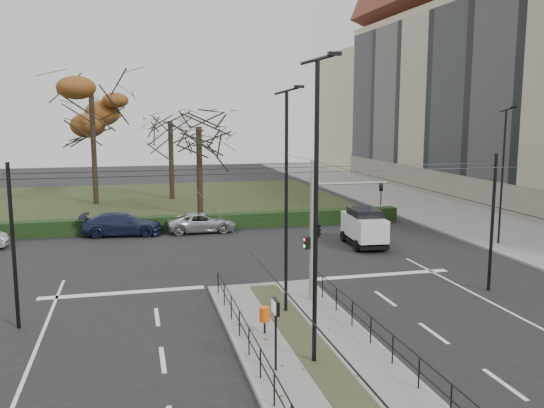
{
  "coord_description": "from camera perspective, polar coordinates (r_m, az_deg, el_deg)",
  "views": [
    {
      "loc": [
        -5.4,
        -19.43,
        7.6
      ],
      "look_at": [
        1.36,
        8.33,
        3.18
      ],
      "focal_mm": 38.0,
      "sensor_mm": 36.0,
      "label": 1
    }
  ],
  "objects": [
    {
      "name": "median_island",
      "position": [
        19.3,
        3.82,
        -14.2
      ],
      "size": [
        4.4,
        15.0,
        0.14
      ],
      "primitive_type": "cube",
      "color": "slate",
      "rests_on": "ground"
    },
    {
      "name": "catenary",
      "position": [
        22.13,
        0.7,
        -2.1
      ],
      "size": [
        20.0,
        34.0,
        6.0
      ],
      "color": "black",
      "rests_on": "ground"
    },
    {
      "name": "park",
      "position": [
        51.98,
        -14.2,
        0.17
      ],
      "size": [
        38.0,
        26.0,
        0.1
      ],
      "primitive_type": "cube",
      "color": "#232E17",
      "rests_on": "ground"
    },
    {
      "name": "litter_bin",
      "position": [
        20.15,
        -0.73,
        -10.9
      ],
      "size": [
        0.37,
        0.37,
        0.94
      ],
      "color": "black",
      "rests_on": "median_island"
    },
    {
      "name": "traffic_light",
      "position": [
        23.24,
        4.64,
        -2.33
      ],
      "size": [
        3.49,
        2.01,
        5.14
      ],
      "color": "gray",
      "rests_on": "median_island"
    },
    {
      "name": "parked_car_third",
      "position": [
        37.95,
        -14.62,
        -1.93
      ],
      "size": [
        5.23,
        2.57,
        1.46
      ],
      "primitive_type": "imported",
      "rotation": [
        0.0,
        0.0,
        1.47
      ],
      "color": "#1B2241",
      "rests_on": "ground"
    },
    {
      "name": "apartment_block",
      "position": [
        54.81,
        24.31,
        10.95
      ],
      "size": [
        13.09,
        52.1,
        21.64
      ],
      "color": "tan",
      "rests_on": "ground"
    },
    {
      "name": "median_railing",
      "position": [
        18.87,
        3.94,
        -11.78
      ],
      "size": [
        4.14,
        13.24,
        0.92
      ],
      "color": "black",
      "rests_on": "median_island"
    },
    {
      "name": "bare_tree_near",
      "position": [
        43.15,
        -7.26,
        6.95
      ],
      "size": [
        6.08,
        6.08,
        8.86
      ],
      "color": "black",
      "rests_on": "park"
    },
    {
      "name": "hedge",
      "position": [
        38.69,
        -14.34,
        -2.06
      ],
      "size": [
        38.0,
        1.0,
        1.0
      ],
      "primitive_type": "cube",
      "color": "black",
      "rests_on": "ground"
    },
    {
      "name": "streetlamp_median_far",
      "position": [
        21.51,
        1.47,
        0.46
      ],
      "size": [
        0.71,
        0.15,
        8.55
      ],
      "color": "black",
      "rests_on": "median_island"
    },
    {
      "name": "streetlamp_median_near",
      "position": [
        16.96,
        4.43,
        -0.59
      ],
      "size": [
        0.77,
        0.16,
        9.25
      ],
      "color": "black",
      "rests_on": "median_island"
    },
    {
      "name": "streetlamp_sidewalk",
      "position": [
        35.92,
        21.88,
        2.7
      ],
      "size": [
        0.66,
        0.14,
        7.96
      ],
      "color": "black",
      "rests_on": "sidewalk_east"
    },
    {
      "name": "bare_tree_center",
      "position": [
        52.61,
        -10.04,
        7.54
      ],
      "size": [
        5.94,
        5.94,
        9.29
      ],
      "color": "black",
      "rests_on": "park"
    },
    {
      "name": "ground",
      "position": [
        21.55,
        1.78,
        -11.87
      ],
      "size": [
        140.0,
        140.0,
        0.0
      ],
      "primitive_type": "plane",
      "color": "black",
      "rests_on": "ground"
    },
    {
      "name": "white_van",
      "position": [
        34.1,
        9.1,
        -2.2
      ],
      "size": [
        2.11,
        4.15,
        2.22
      ],
      "color": "silver",
      "rests_on": "ground"
    },
    {
      "name": "parked_car_fourth",
      "position": [
        38.04,
        -6.95,
        -1.84
      ],
      "size": [
        4.53,
        2.12,
        1.25
      ],
      "primitive_type": "imported",
      "rotation": [
        0.0,
        0.0,
        1.56
      ],
      "color": "#A8AAB0",
      "rests_on": "ground"
    },
    {
      "name": "info_panel",
      "position": [
        17.05,
        0.35,
        -10.94
      ],
      "size": [
        0.12,
        0.57,
        2.17
      ],
      "color": "black",
      "rests_on": "median_island"
    },
    {
      "name": "sidewalk_east",
      "position": [
        48.17,
        15.58,
        -0.53
      ],
      "size": [
        8.0,
        90.0,
        0.14
      ],
      "primitive_type": "cube",
      "color": "slate",
      "rests_on": "ground"
    },
    {
      "name": "rust_tree",
      "position": [
        51.03,
        -17.48,
        10.36
      ],
      "size": [
        9.79,
        9.79,
        12.18
      ],
      "color": "black",
      "rests_on": "park"
    }
  ]
}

